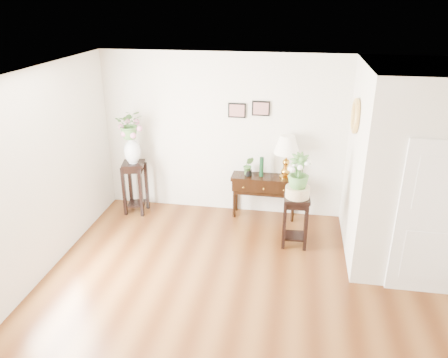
% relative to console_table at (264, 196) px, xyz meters
% --- Properties ---
extents(floor, '(6.00, 5.50, 0.02)m').
position_rel_console_table_xyz_m(floor, '(0.13, -2.57, -0.38)').
color(floor, brown).
rests_on(floor, ground).
extents(ceiling, '(6.00, 5.50, 0.02)m').
position_rel_console_table_xyz_m(ceiling, '(0.13, -2.57, 2.42)').
color(ceiling, white).
rests_on(ceiling, ground).
extents(wall_back, '(6.00, 0.02, 2.80)m').
position_rel_console_table_xyz_m(wall_back, '(0.13, 0.18, 1.02)').
color(wall_back, silver).
rests_on(wall_back, ground).
extents(wall_left, '(0.02, 5.50, 2.80)m').
position_rel_console_table_xyz_m(wall_left, '(-2.87, -2.57, 1.02)').
color(wall_left, silver).
rests_on(wall_left, ground).
extents(partition, '(1.80, 1.95, 2.80)m').
position_rel_console_table_xyz_m(partition, '(2.23, -0.79, 1.02)').
color(partition, silver).
rests_on(partition, floor).
extents(door, '(0.90, 0.05, 2.10)m').
position_rel_console_table_xyz_m(door, '(2.23, -1.79, 0.67)').
color(door, white).
rests_on(door, floor).
extents(art_print_left, '(0.30, 0.02, 0.25)m').
position_rel_console_table_xyz_m(art_print_left, '(-0.52, 0.16, 1.47)').
color(art_print_left, black).
rests_on(art_print_left, wall_back).
extents(art_print_right, '(0.30, 0.02, 0.25)m').
position_rel_console_table_xyz_m(art_print_right, '(-0.12, 0.16, 1.52)').
color(art_print_right, black).
rests_on(art_print_right, wall_back).
extents(wall_ornament, '(0.07, 0.51, 0.51)m').
position_rel_console_table_xyz_m(wall_ornament, '(1.29, -0.67, 1.67)').
color(wall_ornament, '#DCBB61').
rests_on(wall_ornament, partition).
extents(console_table, '(1.14, 0.39, 0.76)m').
position_rel_console_table_xyz_m(console_table, '(0.00, 0.00, 0.00)').
color(console_table, black).
rests_on(console_table, floor).
extents(table_lamp, '(0.47, 0.47, 0.76)m').
position_rel_console_table_xyz_m(table_lamp, '(0.35, 0.00, 0.73)').
color(table_lamp, '#B27F26').
rests_on(table_lamp, console_table).
extents(green_vase, '(0.09, 0.09, 0.34)m').
position_rel_console_table_xyz_m(green_vase, '(-0.06, 0.00, 0.55)').
color(green_vase, '#0F321A').
rests_on(green_vase, console_table).
extents(potted_plant, '(0.19, 0.15, 0.33)m').
position_rel_console_table_xyz_m(potted_plant, '(-0.29, 0.00, 0.54)').
color(potted_plant, '#457838').
rests_on(potted_plant, console_table).
extents(plant_stand_a, '(0.44, 0.44, 0.95)m').
position_rel_console_table_xyz_m(plant_stand_a, '(-2.27, -0.22, 0.10)').
color(plant_stand_a, black).
rests_on(plant_stand_a, floor).
extents(porcelain_vase, '(0.30, 0.30, 0.49)m').
position_rel_console_table_xyz_m(porcelain_vase, '(-2.27, -0.22, 0.79)').
color(porcelain_vase, silver).
rests_on(porcelain_vase, plant_stand_a).
extents(lily_arrangement, '(0.54, 0.49, 0.50)m').
position_rel_console_table_xyz_m(lily_arrangement, '(-2.27, -0.22, 1.22)').
color(lily_arrangement, '#457838').
rests_on(lily_arrangement, porcelain_vase).
extents(plant_stand_b, '(0.41, 0.41, 0.82)m').
position_rel_console_table_xyz_m(plant_stand_b, '(0.56, -0.88, 0.03)').
color(plant_stand_b, black).
rests_on(plant_stand_b, floor).
extents(ceramic_bowl, '(0.48, 0.48, 0.16)m').
position_rel_console_table_xyz_m(ceramic_bowl, '(0.56, -0.88, 0.52)').
color(ceramic_bowl, beige).
rests_on(ceramic_bowl, plant_stand_b).
extents(narcissus, '(0.39, 0.39, 0.56)m').
position_rel_console_table_xyz_m(narcissus, '(0.56, -0.88, 0.85)').
color(narcissus, '#457838').
rests_on(narcissus, ceramic_bowl).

